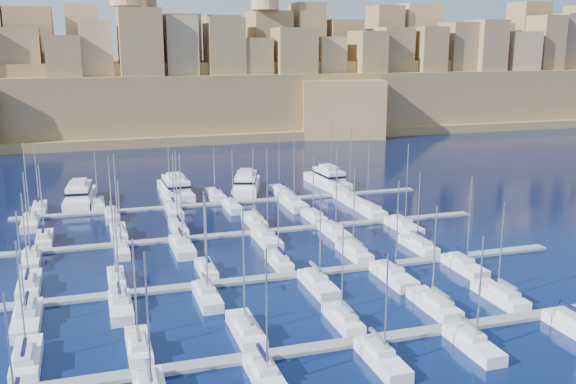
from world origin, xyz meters
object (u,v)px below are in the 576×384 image
object	(u,v)px
motor_yacht_c	(246,184)
motor_yacht_d	(328,179)
motor_yacht_a	(80,195)
motor_yacht_b	(175,188)
sailboat_0	(27,360)
sailboat_4	(434,304)
sailboat_2	(246,330)

from	to	relation	value
motor_yacht_c	motor_yacht_d	size ratio (longest dim) A/B	1.07
motor_yacht_a	motor_yacht_b	world-z (taller)	same
motor_yacht_b	motor_yacht_c	xyz separation A→B (m)	(15.63, -0.40, 0.00)
motor_yacht_c	motor_yacht_d	xyz separation A→B (m)	(19.30, -0.31, -0.00)
sailboat_0	motor_yacht_b	distance (m)	75.03
sailboat_0	motor_yacht_c	xyz separation A→B (m)	(40.54, 70.36, 0.99)
motor_yacht_a	motor_yacht_c	distance (m)	35.34
motor_yacht_b	sailboat_4	bearing A→B (deg)	-72.55
motor_yacht_a	motor_yacht_d	bearing A→B (deg)	-0.29
motor_yacht_b	sailboat_0	bearing A→B (deg)	-109.39
sailboat_0	motor_yacht_d	xyz separation A→B (m)	(59.83, 70.05, 0.99)
motor_yacht_c	motor_yacht_a	bearing A→B (deg)	-179.94
motor_yacht_a	motor_yacht_b	xyz separation A→B (m)	(19.71, 0.44, -0.00)
motor_yacht_b	motor_yacht_c	distance (m)	15.64
sailboat_0	motor_yacht_c	world-z (taller)	sailboat_0
motor_yacht_a	motor_yacht_d	xyz separation A→B (m)	(54.64, -0.27, 0.00)
sailboat_4	motor_yacht_a	bearing A→B (deg)	120.83
sailboat_2	motor_yacht_d	bearing A→B (deg)	62.31
motor_yacht_a	motor_yacht_c	world-z (taller)	same
sailboat_0	motor_yacht_d	bearing A→B (deg)	49.50
sailboat_2	motor_yacht_b	bearing A→B (deg)	88.52
motor_yacht_a	motor_yacht_d	distance (m)	54.64
sailboat_4	motor_yacht_c	bearing A→B (deg)	95.35
sailboat_2	motor_yacht_a	distance (m)	72.57
motor_yacht_a	motor_yacht_b	distance (m)	19.71
sailboat_0	motor_yacht_c	bearing A→B (deg)	60.05
motor_yacht_b	motor_yacht_d	size ratio (longest dim) A/B	1.08
motor_yacht_d	motor_yacht_b	bearing A→B (deg)	178.83
sailboat_0	sailboat_2	xyz separation A→B (m)	(23.08, 0.00, 0.01)
motor_yacht_c	motor_yacht_d	bearing A→B (deg)	-0.92
sailboat_2	motor_yacht_c	size ratio (longest dim) A/B	0.84
motor_yacht_a	motor_yacht_c	xyz separation A→B (m)	(35.34, 0.04, 0.00)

